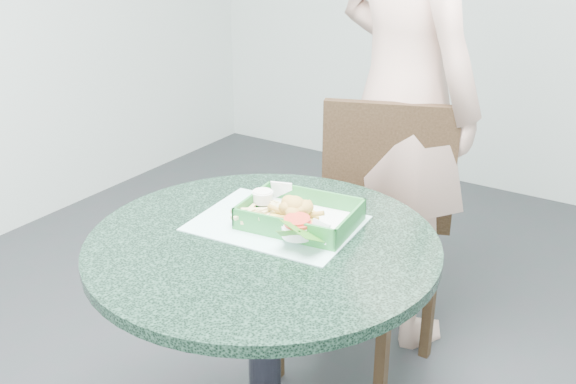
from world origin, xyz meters
The scene contains 9 objects.
cafe_table centered at (0.00, 0.00, 0.58)m, with size 0.88×0.88×0.75m.
dining_chair centered at (-0.02, 0.67, 0.53)m, with size 0.46×0.46×0.93m.
diner_person centered at (-0.05, 0.94, 1.11)m, with size 0.81×0.53×2.23m, color #D0A594.
placemat centered at (-0.02, 0.09, 0.75)m, with size 0.41×0.31×0.00m, color #ACE1DB.
food_basket centered at (0.03, 0.12, 0.77)m, with size 0.29×0.21×0.06m.
crab_sandwich centered at (0.03, 0.09, 0.80)m, with size 0.13×0.13×0.07m.
fries_pile centered at (-0.07, 0.08, 0.79)m, with size 0.11×0.12×0.04m, color #D7C682, non-canonical shape.
sauce_ramekin centered at (-0.09, 0.14, 0.80)m, with size 0.06×0.06×0.03m.
garnish_cup centered at (0.08, 0.02, 0.79)m, with size 0.12×0.11×0.05m.
Camera 1 is at (0.86, -1.22, 1.54)m, focal length 42.00 mm.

